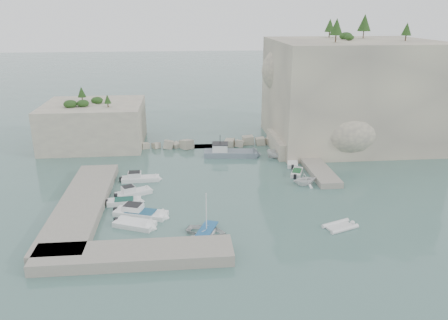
{
  "coord_description": "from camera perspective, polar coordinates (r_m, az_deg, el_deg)",
  "views": [
    {
      "loc": [
        -5.2,
        -47.81,
        21.68
      ],
      "look_at": [
        0.0,
        6.0,
        3.0
      ],
      "focal_mm": 35.0,
      "sensor_mm": 36.0,
      "label": 1
    }
  ],
  "objects": [
    {
      "name": "outcrop_west",
      "position": [
        76.49,
        -16.56,
        4.51
      ],
      "size": [
        16.0,
        14.0,
        7.0
      ],
      "primitive_type": "cube",
      "color": "beige",
      "rests_on": "ground"
    },
    {
      "name": "tender_east_b",
      "position": [
        61.46,
        9.48,
        -1.87
      ],
      "size": [
        2.63,
        3.98,
        0.7
      ],
      "primitive_type": null,
      "rotation": [
        0.0,
        0.0,
        1.18
      ],
      "color": "silver",
      "rests_on": "ground"
    },
    {
      "name": "quay_south",
      "position": [
        41.43,
        -11.64,
        -12.04
      ],
      "size": [
        18.0,
        4.0,
        1.1
      ],
      "primitive_type": "cube",
      "color": "#9E9689",
      "rests_on": "ground"
    },
    {
      "name": "ground",
      "position": [
        52.76,
        0.63,
        -5.2
      ],
      "size": [
        400.0,
        400.0,
        0.0
      ],
      "primitive_type": "plane",
      "color": "#4B716A",
      "rests_on": "ground"
    },
    {
      "name": "motorboat_d",
      "position": [
        49.72,
        -10.8,
        -7.16
      ],
      "size": [
        6.77,
        3.95,
        1.4
      ],
      "primitive_type": null,
      "rotation": [
        0.0,
        0.0,
        -0.33
      ],
      "color": "white",
      "rests_on": "ground"
    },
    {
      "name": "vegetation",
      "position": [
        75.89,
        12.64,
        15.79
      ],
      "size": [
        53.48,
        13.88,
        13.4
      ],
      "color": "#1E4219",
      "rests_on": "ground"
    },
    {
      "name": "work_boat",
      "position": [
        68.19,
        0.87,
        0.52
      ],
      "size": [
        9.28,
        3.65,
        2.2
      ],
      "primitive_type": null,
      "rotation": [
        0.0,
        0.0,
        -0.11
      ],
      "color": "slate",
      "rests_on": "ground"
    },
    {
      "name": "tender_east_a",
      "position": [
        58.07,
        10.5,
        -3.2
      ],
      "size": [
        4.05,
        3.71,
        1.81
      ],
      "primitive_type": "imported",
      "rotation": [
        0.0,
        0.0,
        1.82
      ],
      "color": "white",
      "rests_on": "ground"
    },
    {
      "name": "tender_east_c",
      "position": [
        65.35,
        8.93,
        -0.56
      ],
      "size": [
        2.48,
        4.73,
        0.7
      ],
      "primitive_type": null,
      "rotation": [
        0.0,
        0.0,
        1.33
      ],
      "color": "white",
      "rests_on": "ground"
    },
    {
      "name": "rowboat",
      "position": [
        45.24,
        -2.29,
        -9.59
      ],
      "size": [
        4.99,
        4.32,
        0.87
      ],
      "primitive_type": "imported",
      "rotation": [
        0.0,
        0.0,
        1.19
      ],
      "color": "white",
      "rests_on": "ground"
    },
    {
      "name": "cliff_terrace",
      "position": [
        71.27,
        9.52,
        2.13
      ],
      "size": [
        8.0,
        10.0,
        2.5
      ],
      "primitive_type": "cube",
      "color": "beige",
      "rests_on": "ground"
    },
    {
      "name": "breakwater",
      "position": [
        73.02,
        -1.99,
        2.35
      ],
      "size": [
        28.0,
        3.0,
        1.4
      ],
      "primitive_type": "cube",
      "color": "beige",
      "rests_on": "ground"
    },
    {
      "name": "cliff_east",
      "position": [
        77.35,
        16.13,
        8.51
      ],
      "size": [
        26.0,
        22.0,
        17.0
      ],
      "primitive_type": "cube",
      "color": "beige",
      "rests_on": "ground"
    },
    {
      "name": "inflatable_dinghy",
      "position": [
        47.9,
        14.89,
        -8.55
      ],
      "size": [
        4.17,
        3.06,
        0.44
      ],
      "primitive_type": null,
      "rotation": [
        0.0,
        0.0,
        0.37
      ],
      "color": "silver",
      "rests_on": "ground"
    },
    {
      "name": "motorboat_c",
      "position": [
        53.05,
        -12.89,
        -5.58
      ],
      "size": [
        4.43,
        1.94,
        0.7
      ],
      "primitive_type": null,
      "rotation": [
        0.0,
        0.0,
        0.09
      ],
      "color": "white",
      "rests_on": "ground"
    },
    {
      "name": "tender_east_d",
      "position": [
        67.51,
        7.34,
        0.17
      ],
      "size": [
        4.59,
        3.18,
        1.66
      ],
      "primitive_type": "imported",
      "rotation": [
        0.0,
        0.0,
        1.16
      ],
      "color": "white",
      "rests_on": "ground"
    },
    {
      "name": "quay_west",
      "position": [
        52.7,
        -18.05,
        -5.58
      ],
      "size": [
        5.0,
        24.0,
        1.1
      ],
      "primitive_type": "cube",
      "color": "#9E9689",
      "rests_on": "ground"
    },
    {
      "name": "motorboat_a",
      "position": [
        59.49,
        -10.84,
        -2.67
      ],
      "size": [
        5.5,
        1.83,
        1.4
      ],
      "primitive_type": null,
      "rotation": [
        0.0,
        0.0,
        0.04
      ],
      "color": "white",
      "rests_on": "ground"
    },
    {
      "name": "rowboat_mast",
      "position": [
        44.08,
        -2.33,
        -6.7
      ],
      "size": [
        0.1,
        0.1,
        4.2
      ],
      "primitive_type": "cylinder",
      "color": "white",
      "rests_on": "rowboat"
    },
    {
      "name": "motorboat_e",
      "position": [
        47.55,
        -11.56,
        -8.49
      ],
      "size": [
        5.12,
        3.67,
        0.7
      ],
      "primitive_type": null,
      "rotation": [
        0.0,
        0.0,
        -0.41
      ],
      "color": "white",
      "rests_on": "ground"
    },
    {
      "name": "ledge_east",
      "position": [
        64.38,
        11.7,
        -0.65
      ],
      "size": [
        3.0,
        16.0,
        0.8
      ],
      "primitive_type": "cube",
      "color": "#9E9689",
      "rests_on": "ground"
    },
    {
      "name": "motorboat_b",
      "position": [
        55.2,
        -11.68,
        -4.48
      ],
      "size": [
        4.95,
        3.46,
        1.4
      ],
      "primitive_type": null,
      "rotation": [
        0.0,
        0.0,
        0.45
      ],
      "color": "white",
      "rests_on": "ground"
    }
  ]
}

